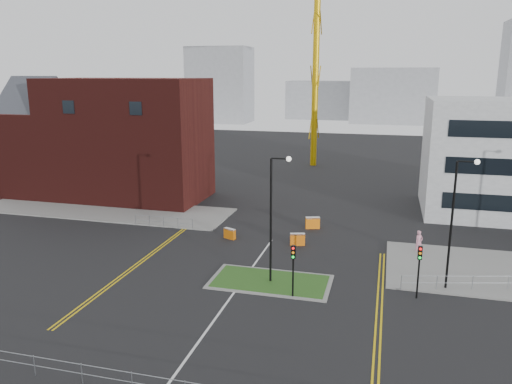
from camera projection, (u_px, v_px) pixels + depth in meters
ground at (205, 333)px, 28.69m from camera, size 200.00×200.00×0.00m
pavement_left at (104, 210)px, 54.35m from camera, size 28.00×8.00×0.12m
island_kerb at (270, 282)px, 35.69m from camera, size 8.60×4.60×0.08m
grass_island at (270, 281)px, 35.69m from camera, size 8.00×4.00×0.12m
brick_building at (105, 140)px, 59.15m from camera, size 24.20×10.07×14.24m
streetlamp_island at (274, 210)px, 34.39m from camera, size 1.46×0.36×9.18m
streetlamp_right_near at (456, 214)px, 33.26m from camera, size 1.46×0.36×9.18m
traffic_light_island at (293, 261)px, 32.71m from camera, size 0.28×0.33×3.65m
traffic_light_right at (419, 262)px, 32.58m from camera, size 0.28×0.33×3.65m
railing_front at (158, 382)px, 22.87m from camera, size 24.05×0.05×1.10m
railing_left at (163, 220)px, 48.18m from camera, size 6.05×0.05×1.10m
centre_line at (216, 317)px, 30.56m from camera, size 0.15×30.00×0.01m
yellow_left_a at (144, 258)px, 40.33m from camera, size 0.12×24.00×0.01m
yellow_left_b at (147, 258)px, 40.26m from camera, size 0.12×24.00×0.01m
yellow_right_a at (377, 307)px, 31.95m from camera, size 0.12×20.00×0.01m
yellow_right_b at (382, 307)px, 31.87m from camera, size 0.12×20.00×0.01m
skyline_a at (220, 85)px, 148.89m from camera, size 18.00×12.00×22.00m
skyline_b at (393, 96)px, 146.47m from camera, size 24.00×12.00×16.00m
skyline_d at (334, 100)px, 160.84m from camera, size 30.00×12.00×12.00m
pedestrian at (419, 242)px, 41.33m from camera, size 0.83×0.79×1.92m
barrier_left at (230, 233)px, 44.96m from camera, size 1.19×0.79×0.95m
barrier_mid at (313, 222)px, 47.89m from camera, size 1.41×0.82×1.13m
barrier_right at (298, 239)px, 43.25m from camera, size 1.33×0.73×1.06m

